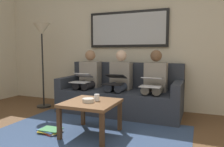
% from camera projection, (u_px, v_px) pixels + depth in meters
% --- Properties ---
extents(wall_rear, '(6.00, 0.12, 2.60)m').
position_uv_depth(wall_rear, '(129.00, 42.00, 4.35)').
color(wall_rear, beige).
rests_on(wall_rear, ground_plane).
extents(area_rug, '(2.60, 1.80, 0.01)m').
position_uv_depth(area_rug, '(88.00, 135.00, 2.87)').
color(area_rug, '#33476B').
rests_on(area_rug, ground_plane).
extents(couch, '(2.20, 0.90, 0.90)m').
position_uv_depth(couch, '(120.00, 95.00, 4.01)').
color(couch, '#2D333D').
rests_on(couch, ground_plane).
extents(framed_mirror, '(1.59, 0.05, 0.70)m').
position_uv_depth(framed_mirror, '(127.00, 29.00, 4.24)').
color(framed_mirror, black).
extents(coffee_table, '(0.67, 0.67, 0.45)m').
position_uv_depth(coffee_table, '(91.00, 106.00, 2.87)').
color(coffee_table, brown).
rests_on(coffee_table, ground_plane).
extents(cup, '(0.07, 0.07, 0.09)m').
position_uv_depth(cup, '(97.00, 97.00, 2.89)').
color(cup, silver).
rests_on(cup, coffee_table).
extents(bowl, '(0.15, 0.15, 0.05)m').
position_uv_depth(bowl, '(88.00, 100.00, 2.82)').
color(bowl, beige).
rests_on(bowl, coffee_table).
extents(person_left, '(0.38, 0.58, 1.14)m').
position_uv_depth(person_left, '(155.00, 81.00, 3.67)').
color(person_left, gray).
rests_on(person_left, couch).
extents(laptop_white, '(0.33, 0.35, 0.15)m').
position_uv_depth(laptop_white, '(152.00, 82.00, 3.44)').
color(laptop_white, white).
extents(person_middle, '(0.38, 0.58, 1.14)m').
position_uv_depth(person_middle, '(119.00, 79.00, 3.91)').
color(person_middle, gray).
rests_on(person_middle, couch).
extents(laptop_black, '(0.33, 0.39, 0.17)m').
position_uv_depth(laptop_black, '(115.00, 80.00, 3.70)').
color(laptop_black, black).
extents(person_right, '(0.38, 0.58, 1.14)m').
position_uv_depth(person_right, '(88.00, 78.00, 4.15)').
color(person_right, gray).
rests_on(person_right, couch).
extents(laptop_silver, '(0.32, 0.37, 0.16)m').
position_uv_depth(laptop_silver, '(82.00, 78.00, 3.94)').
color(laptop_silver, silver).
extents(magazine_stack, '(0.35, 0.27, 0.05)m').
position_uv_depth(magazine_stack, '(50.00, 130.00, 2.97)').
color(magazine_stack, red).
rests_on(magazine_stack, ground_plane).
extents(standing_lamp, '(0.32, 0.32, 1.66)m').
position_uv_depth(standing_lamp, '(42.00, 38.00, 4.24)').
color(standing_lamp, black).
rests_on(standing_lamp, ground_plane).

